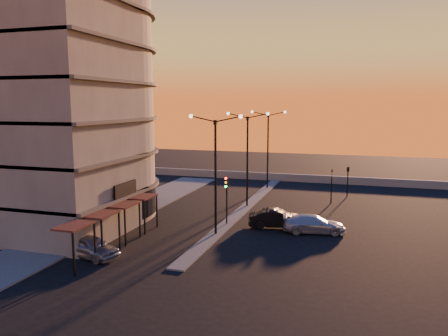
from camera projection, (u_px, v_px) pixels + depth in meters
ground at (216, 235)px, 34.63m from camera, size 120.00×120.00×0.00m
sidewalk_west at (124, 212)px, 41.50m from camera, size 5.00×40.00×0.12m
median at (247, 206)px, 44.06m from camera, size 1.20×36.00×0.12m
parapet at (291, 178)px, 58.52m from camera, size 44.00×0.50×1.00m
building at (59, 85)px, 37.06m from camera, size 14.35×17.08×25.00m
streetlamp_near at (215, 165)px, 33.82m from camera, size 4.32×0.32×9.51m
streetlamp_mid at (247, 152)px, 43.26m from camera, size 4.32×0.32×9.51m
streetlamp_far at (268, 143)px, 52.70m from camera, size 4.32×0.32×9.51m
traffic_light_main at (226, 192)px, 36.92m from camera, size 0.28×0.44×4.25m
signal_east_a at (331, 185)px, 45.20m from camera, size 0.13×0.16×3.60m
signal_east_b at (348, 169)px, 48.37m from camera, size 0.42×1.99×3.60m
car_hatchback at (90, 246)px, 29.50m from camera, size 4.67×2.81×1.49m
car_sedan at (277, 218)px, 36.53m from camera, size 5.04×2.78×1.57m
car_wagon at (314, 224)px, 35.11m from camera, size 5.29×2.98×1.45m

